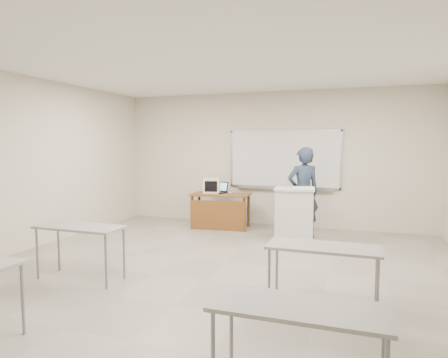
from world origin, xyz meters
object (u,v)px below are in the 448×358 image
at_px(keyboard, 304,187).
at_px(presenter, 303,193).
at_px(mouse, 230,193).
at_px(crt_monitor, 212,185).
at_px(laptop, 219,190).
at_px(whiteboard, 284,160).
at_px(instructor_desk, 219,205).
at_px(podium, 294,215).

bearing_deg(keyboard, presenter, 82.40).
xyz_separation_m(mouse, presenter, (1.63, -0.37, 0.12)).
distance_m(crt_monitor, presenter, 2.13).
relative_size(mouse, presenter, 0.05).
bearing_deg(laptop, presenter, -0.43).
xyz_separation_m(whiteboard, instructor_desk, (-1.26, -0.78, -0.96)).
relative_size(podium, mouse, 10.92).
bearing_deg(laptop, instructor_desk, -55.79).
height_order(instructor_desk, mouse, mouse).
xyz_separation_m(crt_monitor, keyboard, (2.14, -0.85, 0.12)).
relative_size(whiteboard, podium, 2.43).
distance_m(whiteboard, crt_monitor, 1.70).
bearing_deg(mouse, keyboard, -11.39).
height_order(instructor_desk, laptop, laptop).
xyz_separation_m(instructor_desk, presenter, (1.83, -0.21, 0.37)).
xyz_separation_m(instructor_desk, keyboard, (1.89, -0.61, 0.52)).
xyz_separation_m(podium, keyboard, (0.15, 0.08, 0.52)).
bearing_deg(podium, instructor_desk, 151.51).
bearing_deg(crt_monitor, laptop, -1.02).
bearing_deg(keyboard, instructor_desk, 145.86).
xyz_separation_m(podium, mouse, (-1.54, 0.85, 0.25)).
height_order(whiteboard, crt_monitor, whiteboard).
distance_m(mouse, keyboard, 1.88).
distance_m(crt_monitor, mouse, 0.48).
xyz_separation_m(laptop, presenter, (1.93, -0.48, 0.08)).
bearing_deg(keyboard, crt_monitor, 142.23).
bearing_deg(whiteboard, keyboard, -65.34).
distance_m(whiteboard, instructor_desk, 1.76).
bearing_deg(presenter, mouse, -44.19).
xyz_separation_m(mouse, keyboard, (1.69, -0.77, 0.26)).
bearing_deg(mouse, laptop, 173.71).
xyz_separation_m(instructor_desk, crt_monitor, (-0.25, 0.23, 0.40)).
height_order(crt_monitor, presenter, presenter).
relative_size(crt_monitor, laptop, 1.25).
bearing_deg(whiteboard, crt_monitor, -160.20).
height_order(laptop, keyboard, keyboard).
xyz_separation_m(instructor_desk, podium, (1.74, -0.69, -0.00)).
xyz_separation_m(podium, crt_monitor, (-1.99, 0.93, 0.40)).
xyz_separation_m(whiteboard, keyboard, (0.64, -1.39, -0.45)).
bearing_deg(podium, laptop, 145.75).
bearing_deg(crt_monitor, instructor_desk, -55.43).
bearing_deg(instructor_desk, mouse, 32.90).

